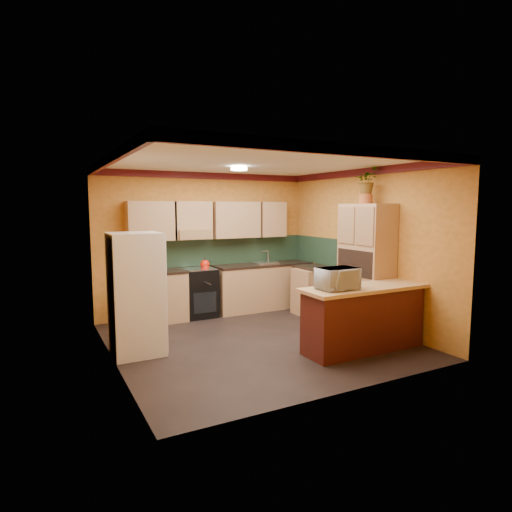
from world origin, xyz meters
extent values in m
plane|color=black|center=(0.00, 0.00, 0.00)|extent=(4.20, 4.20, 0.00)
cube|color=white|center=(0.00, 0.00, 2.70)|extent=(4.20, 4.20, 0.04)
cube|color=orange|center=(0.00, 2.10, 1.35)|extent=(4.20, 0.04, 2.70)
cube|color=orange|center=(0.00, -2.10, 1.35)|extent=(4.20, 0.04, 2.70)
cube|color=orange|center=(-2.10, 0.00, 1.35)|extent=(0.04, 4.20, 2.70)
cube|color=orange|center=(2.10, 0.00, 1.35)|extent=(0.04, 4.20, 2.70)
cube|color=#1B3227|center=(0.25, 2.09, 1.19)|extent=(3.70, 0.02, 0.53)
cube|color=#1B3227|center=(2.09, 1.40, 1.19)|extent=(0.02, 1.40, 0.53)
cube|color=tan|center=(0.10, 1.93, 1.80)|extent=(3.10, 0.34, 0.70)
cylinder|color=white|center=(0.00, 0.60, 2.66)|extent=(0.26, 0.26, 0.06)
cube|color=tan|center=(0.36, 1.80, 0.44)|extent=(3.65, 0.60, 0.88)
cube|color=black|center=(0.36, 1.80, 0.90)|extent=(3.65, 0.62, 0.04)
cube|color=black|center=(-0.26, 1.80, 0.46)|extent=(0.58, 0.58, 0.91)
cube|color=silver|center=(1.14, 1.80, 0.94)|extent=(0.48, 0.40, 0.03)
cube|color=tan|center=(1.80, 0.94, 0.44)|extent=(0.60, 0.80, 0.88)
cube|color=black|center=(1.80, 0.94, 0.90)|extent=(0.62, 0.80, 0.04)
cube|color=white|center=(-1.75, 0.27, 0.85)|extent=(0.68, 0.66, 1.70)
cube|color=tan|center=(1.85, -0.35, 1.05)|extent=(0.48, 0.90, 2.10)
cylinder|color=#AD552A|center=(1.85, -0.30, 2.18)|extent=(0.22, 0.22, 0.16)
imported|color=tan|center=(1.85, -0.30, 2.47)|extent=(0.47, 0.44, 0.42)
cube|color=#4E1812|center=(1.15, -1.09, 0.44)|extent=(1.80, 0.55, 0.88)
cube|color=tan|center=(1.15, -1.09, 0.91)|extent=(1.90, 0.65, 0.05)
imported|color=white|center=(0.67, -1.09, 1.08)|extent=(0.54, 0.37, 0.30)
camera|label=1|loc=(-2.98, -5.66, 2.04)|focal=30.00mm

